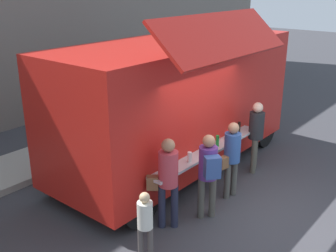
{
  "coord_description": "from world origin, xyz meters",
  "views": [
    {
      "loc": [
        -6.2,
        -2.97,
        4.14
      ],
      "look_at": [
        -0.08,
        2.04,
        1.3
      ],
      "focal_mm": 43.34,
      "sensor_mm": 36.0,
      "label": 1
    }
  ],
  "objects": [
    {
      "name": "customer_front_ordering",
      "position": [
        0.23,
        0.68,
        0.94
      ],
      "size": [
        0.52,
        0.32,
        1.59
      ],
      "rotation": [
        0.0,
        0.0,
        1.41
      ],
      "color": "#4A4943",
      "rests_on": "ground"
    },
    {
      "name": "child_near_queue",
      "position": [
        -2.31,
        0.66,
        0.71
      ],
      "size": [
        0.24,
        0.24,
        1.18
      ],
      "rotation": [
        0.0,
        0.0,
        0.53
      ],
      "color": "#4A4342",
      "rests_on": "ground"
    },
    {
      "name": "trash_bin",
      "position": [
        4.72,
        4.74,
        0.49
      ],
      "size": [
        0.6,
        0.6,
        0.98
      ],
      "primitive_type": "cylinder",
      "color": "#2C603A",
      "rests_on": "ground"
    },
    {
      "name": "customer_rear_waiting",
      "position": [
        -1.4,
        0.98,
        1.0
      ],
      "size": [
        0.47,
        0.5,
        1.68
      ],
      "rotation": [
        0.0,
        0.0,
        0.71
      ],
      "color": "#1F2236",
      "rests_on": "ground"
    },
    {
      "name": "ground_plane",
      "position": [
        0.0,
        0.0,
        0.0
      ],
      "size": [
        60.0,
        60.0,
        0.0
      ],
      "primitive_type": "plane",
      "color": "#38383D"
    },
    {
      "name": "customer_extra_browsing",
      "position": [
        1.6,
        0.88,
        0.98
      ],
      "size": [
        0.33,
        0.33,
        1.64
      ],
      "rotation": [
        0.0,
        0.0,
        1.96
      ],
      "color": "#4C4A3F",
      "rests_on": "ground"
    },
    {
      "name": "food_truck_main",
      "position": [
        0.72,
        2.42,
        1.6
      ],
      "size": [
        6.22,
        3.12,
        3.59
      ],
      "rotation": [
        0.0,
        0.0,
        0.0
      ],
      "color": "red",
      "rests_on": "ground"
    },
    {
      "name": "customer_mid_with_backpack",
      "position": [
        -0.72,
        0.59,
        1.0
      ],
      "size": [
        0.49,
        0.52,
        1.63
      ],
      "rotation": [
        0.0,
        0.0,
        0.89
      ],
      "color": "#48453E",
      "rests_on": "ground"
    }
  ]
}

